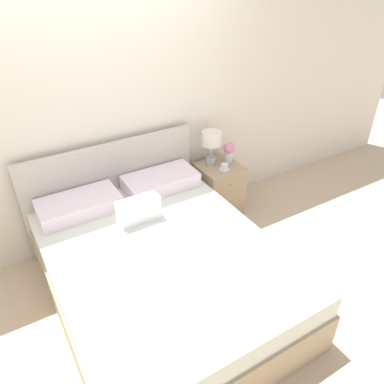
{
  "coord_description": "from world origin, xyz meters",
  "views": [
    {
      "loc": [
        -0.91,
        -3.01,
        2.45
      ],
      "look_at": [
        0.54,
        -0.58,
        0.62
      ],
      "focal_mm": 35.0,
      "sensor_mm": 36.0,
      "label": 1
    }
  ],
  "objects_px": {
    "bed": "(160,267)",
    "table_lamp": "(211,142)",
    "nightstand": "(219,189)",
    "teacup": "(224,167)",
    "flower_vase": "(229,150)"
  },
  "relations": [
    {
      "from": "bed",
      "to": "table_lamp",
      "type": "xyz_separation_m",
      "value": [
        1.03,
        0.83,
        0.53
      ]
    },
    {
      "from": "bed",
      "to": "teacup",
      "type": "height_order",
      "value": "bed"
    },
    {
      "from": "bed",
      "to": "nightstand",
      "type": "height_order",
      "value": "bed"
    },
    {
      "from": "teacup",
      "to": "table_lamp",
      "type": "bearing_deg",
      "value": 109.03
    },
    {
      "from": "table_lamp",
      "to": "teacup",
      "type": "distance_m",
      "value": 0.29
    },
    {
      "from": "flower_vase",
      "to": "teacup",
      "type": "distance_m",
      "value": 0.21
    },
    {
      "from": "bed",
      "to": "nightstand",
      "type": "xyz_separation_m",
      "value": [
        1.09,
        0.75,
        -0.01
      ]
    },
    {
      "from": "bed",
      "to": "teacup",
      "type": "relative_size",
      "value": 19.32
    },
    {
      "from": "nightstand",
      "to": "table_lamp",
      "type": "height_order",
      "value": "table_lamp"
    },
    {
      "from": "table_lamp",
      "to": "nightstand",
      "type": "bearing_deg",
      "value": -54.43
    },
    {
      "from": "nightstand",
      "to": "flower_vase",
      "type": "height_order",
      "value": "flower_vase"
    },
    {
      "from": "teacup",
      "to": "bed",
      "type": "bearing_deg",
      "value": -148.69
    },
    {
      "from": "nightstand",
      "to": "table_lamp",
      "type": "distance_m",
      "value": 0.55
    },
    {
      "from": "nightstand",
      "to": "flower_vase",
      "type": "distance_m",
      "value": 0.44
    },
    {
      "from": "bed",
      "to": "nightstand",
      "type": "relative_size",
      "value": 3.67
    }
  ]
}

